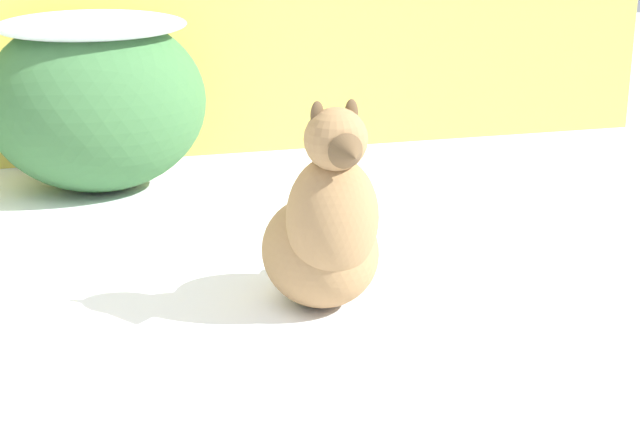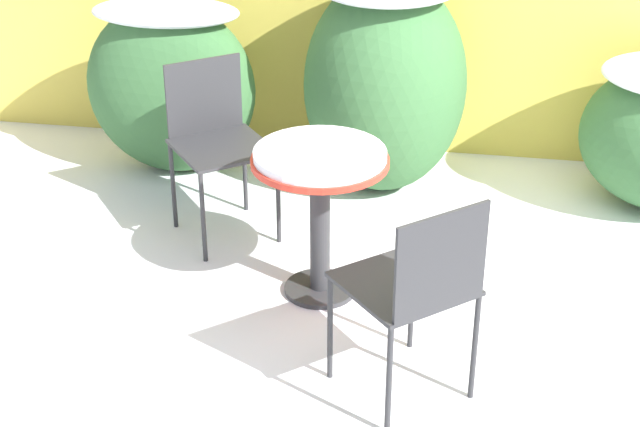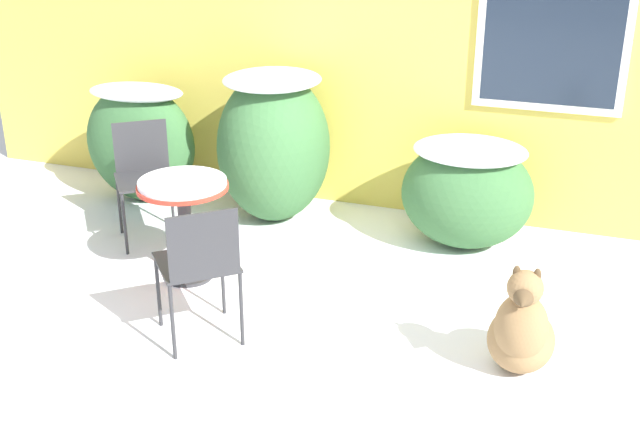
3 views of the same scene
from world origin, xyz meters
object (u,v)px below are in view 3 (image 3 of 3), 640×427
Objects in this scene: patio_chair_near_table at (145,173)px; patio_chair_far_side at (199,263)px; dog at (521,332)px; patio_table at (184,201)px.

patio_chair_far_side is (1.15, -1.29, 0.00)m from patio_chair_near_table.
patio_table is at bearing 168.60° from dog.
patio_chair_near_table is 3.20m from dog.
patio_chair_near_table is 1.27× the size of dog.
patio_table is 0.81× the size of patio_chair_far_side.
patio_chair_near_table is (-0.64, 0.54, -0.05)m from patio_table.
patio_table is 0.90m from patio_chair_far_side.
patio_chair_near_table is at bearing -89.79° from patio_chair_far_side.
dog is (2.39, -0.43, -0.32)m from patio_table.
patio_chair_far_side reaches higher than patio_table.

